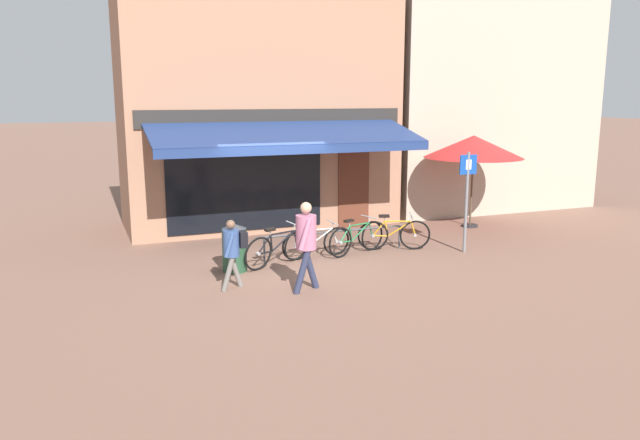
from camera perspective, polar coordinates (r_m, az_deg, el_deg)
name	(u,v)px	position (r m, az deg, el deg)	size (l,w,h in m)	color
ground_plane	(286,261)	(13.65, -3.11, -3.73)	(160.00, 160.00, 0.00)	brown
shop_front	(259,111)	(17.41, -5.62, 9.88)	(7.32, 4.99, 6.27)	#9E7056
neighbour_building	(473,95)	(21.10, 13.78, 11.06)	(6.93, 4.00, 7.13)	tan
bike_rack_rail	(335,235)	(13.99, 1.36, -1.35)	(3.40, 0.04, 0.57)	#47494F
bicycle_black	(278,248)	(13.17, -3.86, -2.56)	(1.72, 0.89, 0.89)	black
bicycle_silver	(316,242)	(13.78, -0.35, -2.05)	(1.67, 0.52, 0.80)	black
bicycle_green	(357,238)	(14.14, 3.36, -1.65)	(1.62, 0.70, 0.83)	black
bicycle_orange	(394,234)	(14.55, 6.77, -1.30)	(1.66, 0.79, 0.88)	black
pedestrian_adult	(306,237)	(11.33, -1.28, -1.61)	(0.59, 0.60, 1.67)	#282D47
pedestrian_child	(233,246)	(11.60, -7.97, -2.39)	(0.52, 0.48, 1.32)	slate
litter_bin	(234,247)	(12.84, -7.83, -2.50)	(0.51, 0.51, 0.99)	#23472D
parking_sign	(467,191)	(14.47, 13.28, 2.57)	(0.44, 0.07, 2.30)	slate
cafe_parasol	(474,147)	(17.33, 13.86, 6.51)	(2.66, 2.66, 2.50)	#4C3D2D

